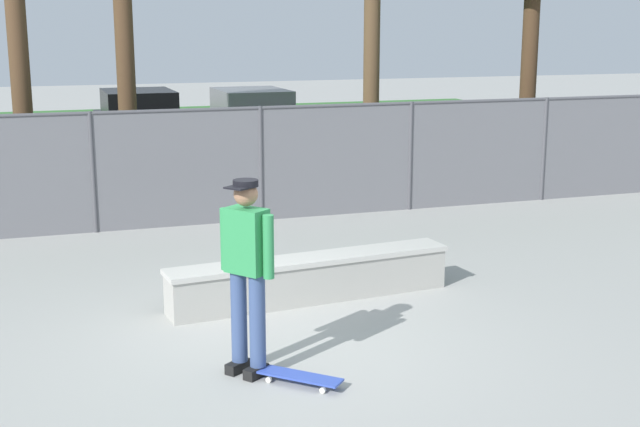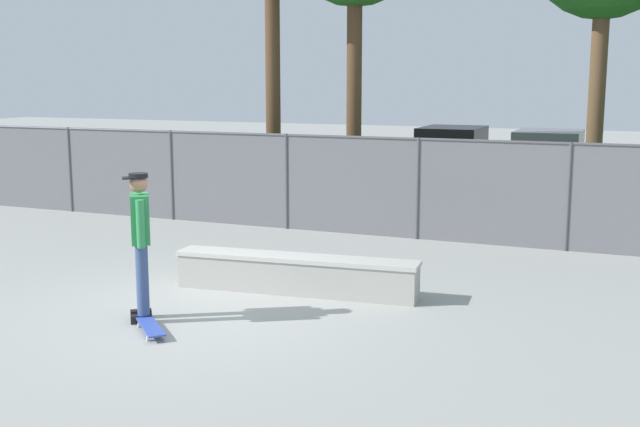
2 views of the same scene
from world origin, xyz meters
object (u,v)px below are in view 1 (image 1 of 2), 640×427
object	(u,v)px
concrete_ledge	(311,278)
skateboard	(300,377)
car_black	(139,124)
skateboarder	(247,267)
car_silver	(251,123)

from	to	relation	value
concrete_ledge	skateboard	distance (m)	2.44
car_black	skateboarder	bearing A→B (deg)	-92.74
skateboard	skateboarder	bearing A→B (deg)	133.77
skateboard	car_black	world-z (taller)	car_black
concrete_ledge	car_black	xyz separation A→B (m)	(-0.57, 11.72, 0.57)
concrete_ledge	car_silver	xyz separation A→B (m)	(2.06, 11.17, 0.57)
skateboard	car_silver	bearing A→B (deg)	77.80
skateboard	car_silver	distance (m)	13.78
skateboarder	car_silver	xyz separation A→B (m)	(3.28, 13.06, -0.19)
skateboard	concrete_ledge	bearing A→B (deg)	69.64
skateboard	car_black	distance (m)	14.03
concrete_ledge	skateboarder	bearing A→B (deg)	-122.86
concrete_ledge	car_silver	bearing A→B (deg)	79.55
concrete_ledge	car_black	distance (m)	11.75
skateboarder	skateboard	bearing A→B (deg)	-46.23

